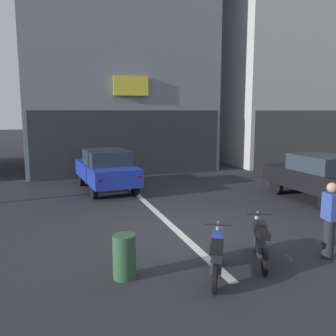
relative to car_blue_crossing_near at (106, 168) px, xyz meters
name	(u,v)px	position (x,y,z in m)	size (l,w,h in m)	color
ground_plane	(179,232)	(0.98, -5.77, -0.89)	(120.00, 120.00, 0.00)	#2B2B30
lane_centre_line	(129,187)	(0.98, 0.23, -0.88)	(0.20, 18.00, 0.01)	silver
building_mid_block	(112,15)	(1.63, 7.13, 7.64)	(9.67, 8.63, 17.09)	gray
building_far_right	(272,29)	(12.27, 7.13, 7.65)	(8.46, 9.57, 17.09)	silver
car_blue_crossing_near	(106,168)	(0.00, 0.00, 0.00)	(2.10, 4.23, 1.64)	black
car_black_parked_kerbside	(319,176)	(6.88, -4.10, 0.00)	(1.83, 4.13, 1.64)	black
car_grey_down_street	(127,152)	(2.04, 5.61, 0.00)	(2.30, 4.30, 1.64)	black
motorcycle_blue_row_leftmost	(217,255)	(0.76, -8.45, -0.43)	(0.88, 1.49, 0.98)	black
motorcycle_black_row_left_mid	(261,241)	(1.95, -8.08, -0.43)	(0.78, 1.55, 0.98)	black
person_by_motorcycles	(330,220)	(3.46, -8.36, -0.03)	(0.27, 0.39, 1.67)	#23232D
trash_bin	(124,257)	(-0.91, -7.89, -0.46)	(0.44, 0.44, 0.85)	#2D5938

